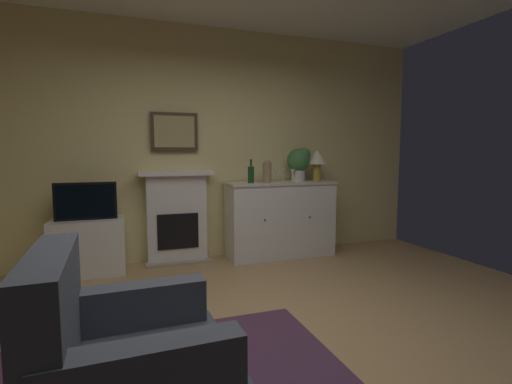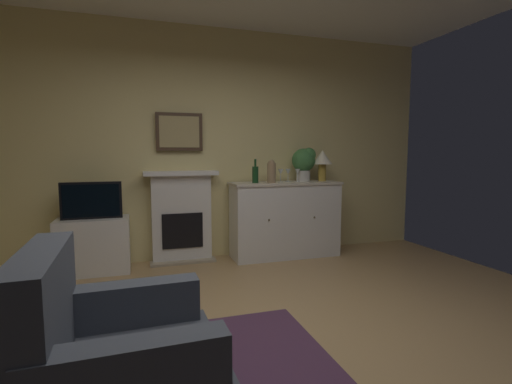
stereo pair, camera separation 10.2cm
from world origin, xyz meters
name	(u,v)px [view 1 (the left image)]	position (x,y,z in m)	size (l,w,h in m)	color
ground_plane	(273,357)	(0.00, 0.00, -0.05)	(6.07, 4.92, 0.10)	tan
wall_rear	(199,145)	(0.00, 2.43, 1.42)	(6.07, 0.06, 2.84)	#EAD68C
fireplace_unit	(177,217)	(-0.31, 2.30, 0.55)	(0.87, 0.30, 1.10)	white
framed_picture	(174,132)	(-0.31, 2.35, 1.57)	(0.55, 0.04, 0.45)	#473323
sideboard_cabinet	(280,219)	(0.97, 2.13, 0.48)	(1.38, 0.49, 0.95)	white
table_lamp	(317,159)	(1.48, 2.13, 1.23)	(0.26, 0.26, 0.40)	#B79338
wine_bottle	(251,174)	(0.56, 2.09, 1.06)	(0.08, 0.08, 0.29)	#193F1E
wine_glass_left	(276,172)	(0.90, 2.11, 1.07)	(0.07, 0.07, 0.16)	silver
wine_glass_center	(283,172)	(1.01, 2.14, 1.07)	(0.07, 0.07, 0.16)	silver
wine_glass_right	(293,172)	(1.12, 2.09, 1.07)	(0.07, 0.07, 0.16)	silver
vase_decorative	(267,171)	(0.76, 2.08, 1.09)	(0.11, 0.11, 0.28)	#9E7F5B
tv_cabinet	(88,247)	(-1.28, 2.14, 0.30)	(0.75, 0.42, 0.60)	white
tv_set	(86,201)	(-1.28, 2.12, 0.80)	(0.62, 0.07, 0.40)	black
potted_plant_small	(299,161)	(1.25, 2.17, 1.21)	(0.30, 0.30, 0.43)	beige
armchair	(124,369)	(-0.93, -0.57, 0.38)	(0.83, 0.80, 0.92)	#474C56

